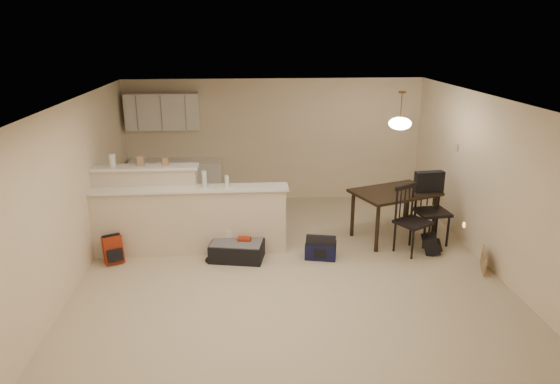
{
  "coord_description": "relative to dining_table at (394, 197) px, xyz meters",
  "views": [
    {
      "loc": [
        -0.63,
        -6.52,
        3.4
      ],
      "look_at": [
        -0.1,
        0.7,
        1.05
      ],
      "focal_mm": 32.0,
      "sensor_mm": 36.0,
      "label": 1
    }
  ],
  "objects": [
    {
      "name": "kitchen_counter",
      "position": [
        -3.87,
        1.94,
        -0.29
      ],
      "size": [
        1.8,
        0.6,
        0.9
      ],
      "primitive_type": "cube",
      "color": "white",
      "rests_on": "ground"
    },
    {
      "name": "thermostat",
      "position": [
        1.11,
        0.3,
        0.76
      ],
      "size": [
        0.02,
        0.12,
        0.12
      ],
      "primitive_type": "cube",
      "color": "beige",
      "rests_on": "room"
    },
    {
      "name": "cereal_box",
      "position": [
        -4.11,
        -0.13,
        0.73
      ],
      "size": [
        0.1,
        0.07,
        0.16
      ],
      "primitive_type": "cube",
      "color": "#A27C53",
      "rests_on": "breakfast_bar"
    },
    {
      "name": "suitcase",
      "position": [
        -2.65,
        -0.64,
        -0.6
      ],
      "size": [
        0.89,
        0.67,
        0.27
      ],
      "primitive_type": "cube",
      "rotation": [
        0.0,
        0.0,
        -0.19
      ],
      "color": "black",
      "rests_on": "ground"
    },
    {
      "name": "small_box",
      "position": [
        -3.73,
        -0.13,
        0.71
      ],
      "size": [
        0.08,
        0.06,
        0.12
      ],
      "primitive_type": "cube",
      "color": "#A27C53",
      "rests_on": "breakfast_bar"
    },
    {
      "name": "dining_chair_far",
      "position": [
        0.57,
        -0.26,
        -0.16
      ],
      "size": [
        0.56,
        0.53,
        1.16
      ],
      "primitive_type": null,
      "rotation": [
        0.0,
        0.0,
        0.11
      ],
      "color": "black",
      "rests_on": "ground"
    },
    {
      "name": "jar",
      "position": [
        -4.54,
        -0.13,
        0.75
      ],
      "size": [
        0.1,
        0.1,
        0.2
      ],
      "primitive_type": "cylinder",
      "color": "silver",
      "rests_on": "breakfast_bar"
    },
    {
      "name": "room",
      "position": [
        -1.87,
        -1.25,
        0.51
      ],
      "size": [
        7.0,
        7.02,
        2.5
      ],
      "color": "beige",
      "rests_on": "ground"
    },
    {
      "name": "bottle_a",
      "position": [
        -3.13,
        -0.35,
        0.48
      ],
      "size": [
        0.07,
        0.07,
        0.26
      ],
      "primitive_type": "cylinder",
      "color": "silver",
      "rests_on": "breakfast_bar"
    },
    {
      "name": "dining_table",
      "position": [
        0.0,
        0.0,
        0.0
      ],
      "size": [
        1.57,
        1.32,
        0.84
      ],
      "rotation": [
        0.0,
        0.0,
        0.36
      ],
      "color": "black",
      "rests_on": "ground"
    },
    {
      "name": "bottle_b",
      "position": [
        -2.78,
        -0.35,
        0.44
      ],
      "size": [
        0.06,
        0.06,
        0.18
      ],
      "primitive_type": "cylinder",
      "color": "silver",
      "rests_on": "breakfast_bar"
    },
    {
      "name": "red_backpack",
      "position": [
        -4.54,
        -0.64,
        -0.53
      ],
      "size": [
        0.33,
        0.28,
        0.42
      ],
      "primitive_type": "cube",
      "rotation": [
        0.0,
        0.0,
        0.45
      ],
      "color": "#9E2A11",
      "rests_on": "ground"
    },
    {
      "name": "breakfast_bar",
      "position": [
        -3.63,
        -0.27,
        -0.13
      ],
      "size": [
        3.08,
        0.58,
        1.39
      ],
      "color": "beige",
      "rests_on": "ground"
    },
    {
      "name": "cardboard_sheet",
      "position": [
        0.98,
        -1.35,
        -0.58
      ],
      "size": [
        0.15,
        0.41,
        0.32
      ],
      "primitive_type": "cube",
      "rotation": [
        0.0,
        0.0,
        1.26
      ],
      "color": "#A27C53",
      "rests_on": "ground"
    },
    {
      "name": "black_daypack",
      "position": [
        0.44,
        -0.64,
        -0.6
      ],
      "size": [
        0.3,
        0.37,
        0.29
      ],
      "primitive_type": "cube",
      "rotation": [
        0.0,
        0.0,
        1.31
      ],
      "color": "black",
      "rests_on": "ground"
    },
    {
      "name": "dining_chair_near",
      "position": [
        0.13,
        -0.6,
        -0.19
      ],
      "size": [
        0.64,
        0.64,
        1.09
      ],
      "primitive_type": null,
      "rotation": [
        0.0,
        0.0,
        0.56
      ],
      "color": "black",
      "rests_on": "ground"
    },
    {
      "name": "pendant_lamp",
      "position": [
        -0.0,
        -0.0,
        1.25
      ],
      "size": [
        0.36,
        0.36,
        0.62
      ],
      "color": "brown",
      "rests_on": "room"
    },
    {
      "name": "navy_duffel",
      "position": [
        -1.35,
        -0.72,
        -0.61
      ],
      "size": [
        0.52,
        0.36,
        0.26
      ],
      "primitive_type": "cube",
      "rotation": [
        0.0,
        0.0,
        -0.22
      ],
      "color": "#121439",
      "rests_on": "ground"
    },
    {
      "name": "upper_cabinets",
      "position": [
        -4.07,
        2.07,
        1.16
      ],
      "size": [
        1.4,
        0.34,
        0.7
      ],
      "primitive_type": "cube",
      "color": "white",
      "rests_on": "room"
    }
  ]
}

